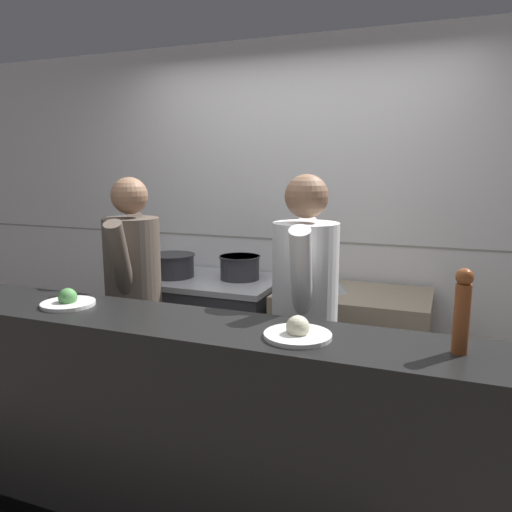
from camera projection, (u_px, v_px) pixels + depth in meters
The scene contains 13 objects.
ground_plane at pixel (209, 498), 2.58m from camera, with size 14.00×14.00×0.00m, color #6B6056.
wall_back_tiled at pixel (296, 220), 3.73m from camera, with size 8.00×0.06×2.60m.
oven_range at pixel (203, 336), 3.72m from camera, with size 1.14×0.71×0.89m.
prep_counter at pixel (351, 357), 3.32m from camera, with size 0.97×0.65×0.88m.
pass_counter at pixel (168, 427), 2.29m from camera, with size 2.82×0.45×1.03m.
stock_pot at pixel (172, 265), 3.65m from camera, with size 0.34×0.34×0.17m.
sauce_pot at pixel (240, 267), 3.57m from camera, with size 0.30×0.30×0.17m.
mixing_bowl_steel at pixel (333, 284), 3.25m from camera, with size 0.20×0.20×0.10m.
plated_dish_main at pixel (68, 301), 2.40m from camera, with size 0.25×0.25×0.09m.
plated_dish_appetiser at pixel (298, 332), 1.95m from camera, with size 0.27×0.27×0.09m.
pepper_mill at pixel (462, 309), 1.76m from camera, with size 0.06×0.06×0.31m.
chef_head_cook at pixel (134, 298), 3.01m from camera, with size 0.42×0.70×1.63m.
chef_sous at pixel (304, 318), 2.58m from camera, with size 0.39×0.73×1.66m.
Camera 1 is at (1.07, -2.07, 1.69)m, focal length 35.00 mm.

